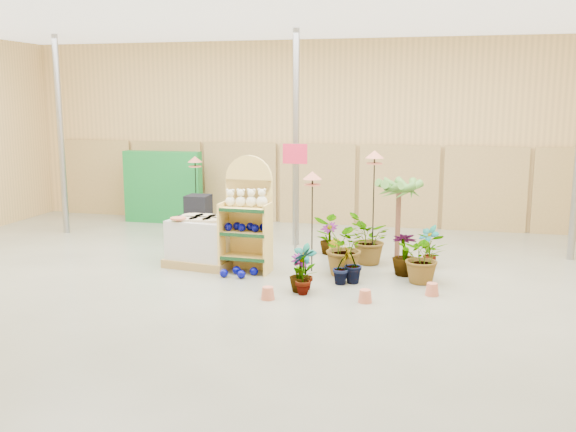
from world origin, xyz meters
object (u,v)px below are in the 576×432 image
display_shelf (248,219)px  pallet_stack (203,242)px  bird_table_front (312,179)px  potted_plant_2 (342,247)px

display_shelf → pallet_stack: size_ratio=1.51×
bird_table_front → display_shelf: bearing=-170.8°
display_shelf → pallet_stack: display_shelf is taller
display_shelf → bird_table_front: display_shelf is taller
display_shelf → bird_table_front: 1.38m
display_shelf → potted_plant_2: display_shelf is taller
potted_plant_2 → display_shelf: bearing=-179.9°
display_shelf → pallet_stack: bearing=172.7°
bird_table_front → potted_plant_2: 1.32m
pallet_stack → potted_plant_2: 2.66m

